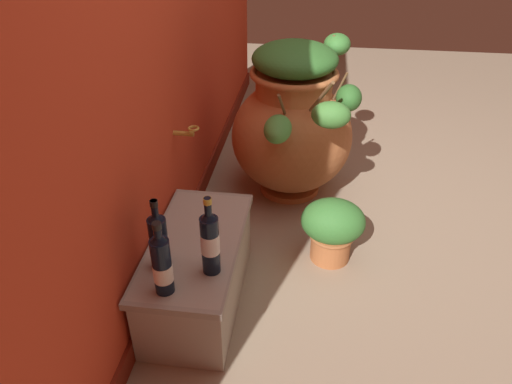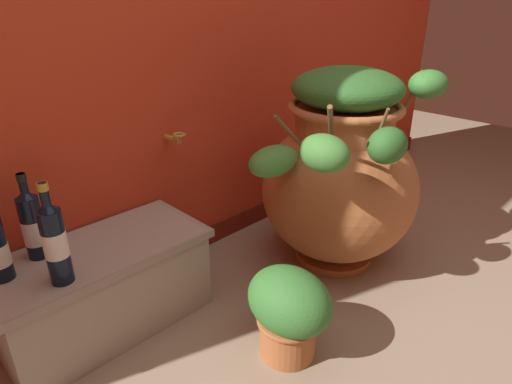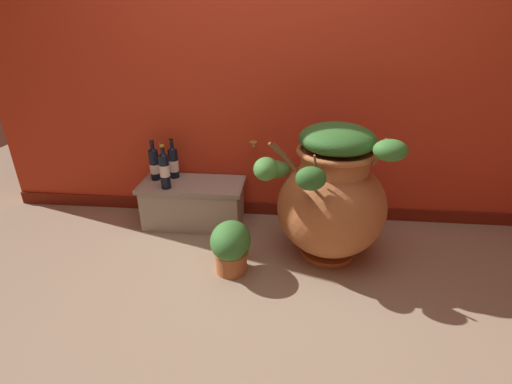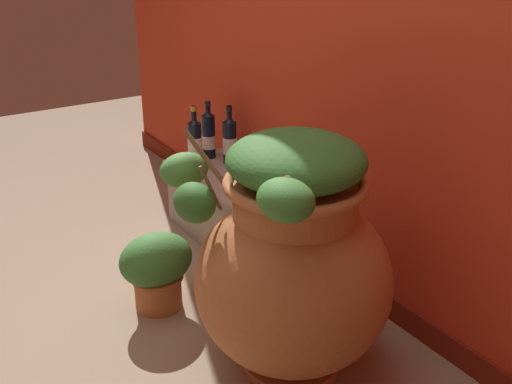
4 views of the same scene
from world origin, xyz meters
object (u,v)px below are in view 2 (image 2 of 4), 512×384
at_px(terracotta_urn, 340,175).
at_px(wine_bottle_right, 32,223).
at_px(wine_bottle_left, 55,240).
at_px(potted_shrub, 289,310).

height_order(terracotta_urn, wine_bottle_right, terracotta_urn).
distance_m(wine_bottle_left, wine_bottle_right, 0.20).
bearing_deg(wine_bottle_right, wine_bottle_left, -90.75).
height_order(wine_bottle_left, potted_shrub, wine_bottle_left).
bearing_deg(terracotta_urn, potted_shrub, -158.07).
bearing_deg(terracotta_urn, wine_bottle_left, 168.82).
height_order(terracotta_urn, wine_bottle_left, terracotta_urn).
xyz_separation_m(terracotta_urn, wine_bottle_left, (-1.18, 0.23, 0.05)).
bearing_deg(terracotta_urn, wine_bottle_right, 159.62).
relative_size(terracotta_urn, potted_shrub, 2.68).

